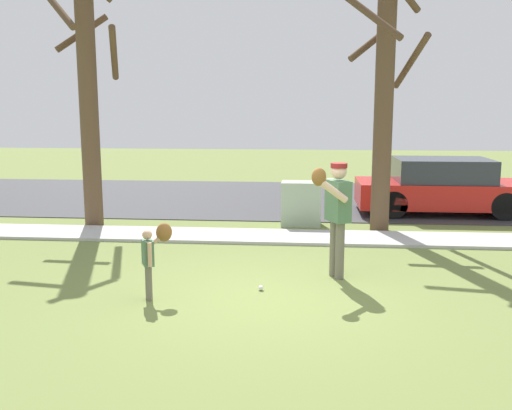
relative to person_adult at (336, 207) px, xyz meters
The scene contains 10 objects.
ground_plane 2.87m from the person_adult, 111.82° to the left, with size 48.00×48.00×0.00m, color olive.
sidewalk_strip 2.95m from the person_adult, 111.05° to the left, with size 36.00×1.20×0.06m, color #B2B2AD.
road_surface 7.71m from the person_adult, 97.44° to the left, with size 36.00×6.80×0.02m, color #38383A.
person_adult is the anchor object (origin of this frame).
person_child 2.77m from the person_adult, 154.95° to the right, with size 0.41×0.51×1.01m.
baseball 1.66m from the person_adult, 146.20° to the right, with size 0.07×0.07×0.07m, color white.
utility_cabinet 3.96m from the person_adult, 98.20° to the left, with size 0.85×0.55×0.96m, color #9EB293.
street_tree_near 4.07m from the person_adult, 72.63° to the left, with size 1.85×1.88×5.34m.
street_tree_far 6.38m from the person_adult, 146.06° to the left, with size 1.85×1.89×5.64m.
parked_hatchback_red 6.21m from the person_adult, 63.12° to the left, with size 4.00×1.75×1.33m.
Camera 1 is at (0.54, -7.39, 2.56)m, focal length 39.95 mm.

